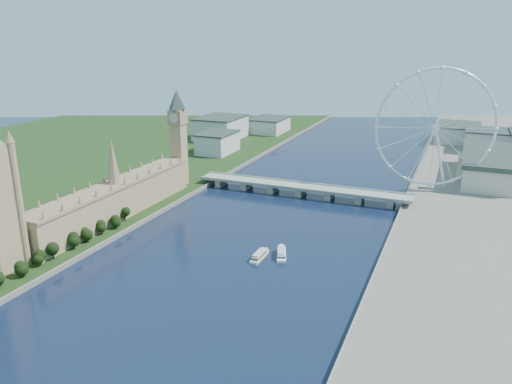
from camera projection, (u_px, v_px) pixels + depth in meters
The scene contains 11 objects.
ground at pixel (115, 367), 243.38m from camera, with size 2000.00×2000.00×0.00m, color #16273D.
bank_left at pixel (6, 172), 591.78m from camera, with size 500.00×1400.00×6.00m, color slate.
tree_row at pixel (39, 259), 340.23m from camera, with size 8.38×200.38×20.19m.
parliament_range at pixel (116, 199), 434.57m from camera, with size 24.00×200.00×70.00m.
big_ben at pixel (178, 125), 515.47m from camera, with size 20.02×20.02×110.00m.
westminster_bridge at pixel (301, 189), 505.94m from camera, with size 220.00×22.00×9.50m.
london_eye at pixel (436, 128), 492.49m from camera, with size 113.60×39.12×124.30m.
county_hall at pixel (485, 181), 558.57m from camera, with size 54.00×144.00×35.00m, color beige, non-canonical shape.
city_skyline at pixel (382, 136), 717.85m from camera, with size 505.00×280.00×32.00m.
tour_boat_near at pixel (259, 258), 362.46m from camera, with size 6.44×25.43×5.58m, color beige, non-canonical shape.
tour_boat_far at pixel (281, 256), 366.07m from camera, with size 6.81×26.81×5.89m, color white, non-canonical shape.
Camera 1 is at (143.03, -164.59, 154.22)m, focal length 35.00 mm.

